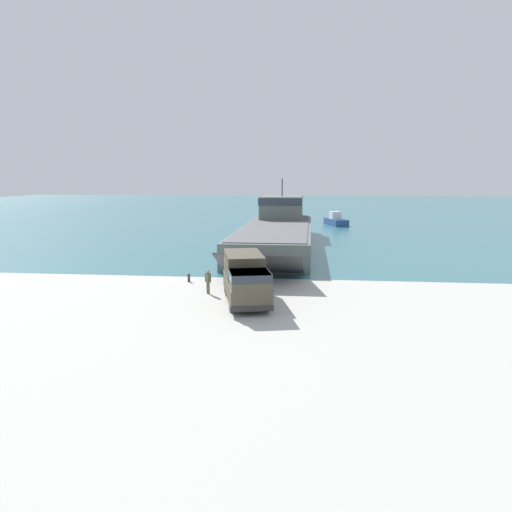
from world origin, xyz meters
The scene contains 8 objects.
ground_plane centered at (0.00, 0.00, 0.00)m, with size 240.00×240.00×0.00m, color #B7B5AD.
water_surface centered at (0.00, 95.12, 0.00)m, with size 240.00×180.00×0.01m, color #336B75.
landing_craft centered at (1.29, 25.82, 1.96)m, with size 7.98×38.02×7.91m.
military_truck centered at (1.02, -2.48, 1.57)m, with size 4.20×8.00×3.03m.
soldier_on_ramp centered at (-1.87, -0.59, 0.99)m, with size 0.47×0.49×1.71m.
moored_boat_a centered at (9.47, 51.10, 0.77)m, with size 4.06×6.45×2.31m.
moored_boat_b centered at (0.69, 66.63, 0.54)m, with size 2.93×5.41×1.64m.
mooring_bollard centered at (-4.19, 3.20, 0.36)m, with size 0.24×0.24×0.66m.
Camera 1 is at (5.17, -34.17, 8.10)m, focal length 35.00 mm.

